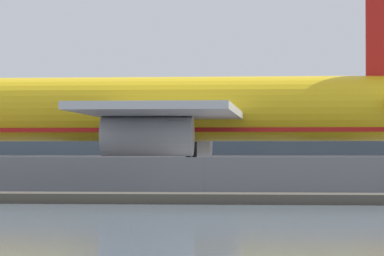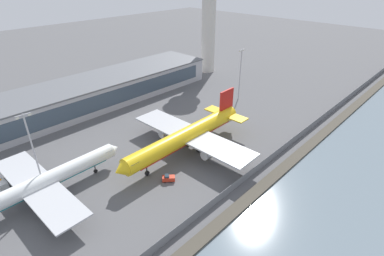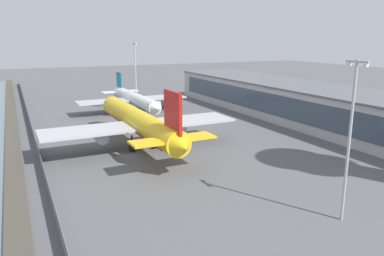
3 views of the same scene
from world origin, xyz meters
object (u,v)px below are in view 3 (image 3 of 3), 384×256
object	(u,v)px
baggage_tug	(99,133)
ops_van	(161,103)
apron_light_mast_apron_west	(136,74)
apron_light_mast_apron_east	(350,134)
cargo_jet_yellow	(139,122)
passenger_jet_white_teal	(134,99)

from	to	relation	value
baggage_tug	ops_van	bearing A→B (deg)	137.70
apron_light_mast_apron_west	apron_light_mast_apron_east	size ratio (longest dim) A/B	1.06
cargo_jet_yellow	passenger_jet_white_teal	distance (m)	38.74
baggage_tug	apron_light_mast_apron_west	distance (m)	31.39
ops_van	baggage_tug	bearing A→B (deg)	-42.30
ops_van	apron_light_mast_apron_west	world-z (taller)	apron_light_mast_apron_west
passenger_jet_white_teal	apron_light_mast_apron_east	size ratio (longest dim) A/B	1.98
passenger_jet_white_teal	apron_light_mast_apron_east	xyz separation A→B (m)	(80.50, 2.82, 7.07)
baggage_tug	apron_light_mast_apron_east	size ratio (longest dim) A/B	0.17
cargo_jet_yellow	ops_van	xyz separation A→B (m)	(-43.57, 21.67, -4.22)
apron_light_mast_apron_east	cargo_jet_yellow	bearing A→B (deg)	-163.16
cargo_jet_yellow	baggage_tug	world-z (taller)	cargo_jet_yellow
cargo_jet_yellow	apron_light_mast_apron_east	size ratio (longest dim) A/B	2.35
cargo_jet_yellow	baggage_tug	size ratio (longest dim) A/B	13.85
passenger_jet_white_teal	ops_van	distance (m)	13.38
passenger_jet_white_teal	baggage_tug	size ratio (longest dim) A/B	11.65
ops_van	apron_light_mast_apron_west	xyz separation A→B (m)	(6.58, -10.58, 10.78)
apron_light_mast_apron_west	apron_light_mast_apron_east	distance (m)	80.18
baggage_tug	ops_van	distance (m)	41.10
apron_light_mast_apron_east	ops_van	bearing A→B (deg)	174.34
apron_light_mast_apron_west	ops_van	bearing A→B (deg)	121.87
passenger_jet_white_teal	apron_light_mast_apron_east	bearing A→B (deg)	2.00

